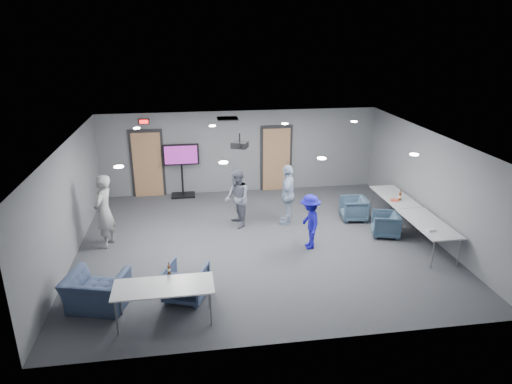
{
  "coord_description": "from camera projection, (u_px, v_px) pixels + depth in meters",
  "views": [
    {
      "loc": [
        -1.65,
        -10.44,
        5.18
      ],
      "look_at": [
        -0.01,
        0.48,
        1.2
      ],
      "focal_mm": 32.0,
      "sensor_mm": 36.0,
      "label": 1
    }
  ],
  "objects": [
    {
      "name": "chair_front_a",
      "position": [
        186.0,
        282.0,
        9.16
      ],
      "size": [
        1.01,
        1.03,
        0.73
      ],
      "primitive_type": "imported",
      "rotation": [
        0.0,
        0.0,
        2.78
      ],
      "color": "#3D4A69",
      "rests_on": "floor"
    },
    {
      "name": "chair_front_b",
      "position": [
        97.0,
        292.0,
        8.84
      ],
      "size": [
        1.32,
        1.22,
        0.72
      ],
      "primitive_type": "imported",
      "rotation": [
        0.0,
        0.0,
        2.88
      ],
      "color": "#3E4C6B",
      "rests_on": "floor"
    },
    {
      "name": "bottle_front",
      "position": [
        169.0,
        269.0,
        8.75
      ],
      "size": [
        0.06,
        0.06,
        0.24
      ],
      "color": "#592B0F",
      "rests_on": "table_front_left"
    },
    {
      "name": "person_c",
      "position": [
        288.0,
        194.0,
        12.58
      ],
      "size": [
        0.71,
        1.08,
        1.7
      ],
      "primitive_type": "imported",
      "rotation": [
        0.0,
        0.0,
        -1.89
      ],
      "color": "#A1B3CF",
      "rests_on": "floor"
    },
    {
      "name": "snack_box",
      "position": [
        395.0,
        200.0,
        12.44
      ],
      "size": [
        0.24,
        0.2,
        0.05
      ],
      "primitive_type": "cube",
      "rotation": [
        0.0,
        0.0,
        -0.36
      ],
      "color": "#D14834",
      "rests_on": "table_right_a"
    },
    {
      "name": "wall_left",
      "position": [
        68.0,
        203.0,
        10.61
      ],
      "size": [
        0.02,
        8.0,
        2.7
      ],
      "primitive_type": "cube",
      "color": "slate",
      "rests_on": "floor"
    },
    {
      "name": "ceiling",
      "position": [
        259.0,
        139.0,
        10.78
      ],
      "size": [
        9.0,
        9.0,
        0.0
      ],
      "primitive_type": "plane",
      "rotation": [
        3.14,
        0.0,
        0.0
      ],
      "color": "silver",
      "rests_on": "wall_back"
    },
    {
      "name": "person_a",
      "position": [
        104.0,
        212.0,
        11.19
      ],
      "size": [
        0.61,
        0.77,
        1.87
      ],
      "primitive_type": "imported",
      "rotation": [
        0.0,
        0.0,
        -1.83
      ],
      "color": "gray",
      "rests_on": "floor"
    },
    {
      "name": "chair_right_b",
      "position": [
        385.0,
        224.0,
        11.97
      ],
      "size": [
        0.87,
        0.85,
        0.64
      ],
      "primitive_type": "imported",
      "rotation": [
        0.0,
        0.0,
        -1.86
      ],
      "color": "#324557",
      "rests_on": "floor"
    },
    {
      "name": "downlights",
      "position": [
        259.0,
        140.0,
        10.79
      ],
      "size": [
        6.18,
        3.78,
        0.02
      ],
      "color": "white",
      "rests_on": "ceiling"
    },
    {
      "name": "floor",
      "position": [
        259.0,
        242.0,
        11.7
      ],
      "size": [
        9.0,
        9.0,
        0.0
      ],
      "primitive_type": "plane",
      "color": "#383B40",
      "rests_on": "ground"
    },
    {
      "name": "wall_back",
      "position": [
        240.0,
        152.0,
        14.96
      ],
      "size": [
        9.0,
        0.02,
        2.7
      ],
      "primitive_type": "cube",
      "color": "slate",
      "rests_on": "floor"
    },
    {
      "name": "person_d",
      "position": [
        310.0,
        222.0,
        11.2
      ],
      "size": [
        0.52,
        0.9,
        1.39
      ],
      "primitive_type": "imported",
      "rotation": [
        0.0,
        0.0,
        -1.58
      ],
      "color": "#1A189D",
      "rests_on": "floor"
    },
    {
      "name": "person_b",
      "position": [
        237.0,
        198.0,
        12.39
      ],
      "size": [
        0.75,
        0.89,
        1.63
      ],
      "primitive_type": "imported",
      "rotation": [
        0.0,
        0.0,
        -1.39
      ],
      "color": "slate",
      "rests_on": "floor"
    },
    {
      "name": "chair_right_a",
      "position": [
        354.0,
        209.0,
        12.98
      ],
      "size": [
        0.79,
        0.78,
        0.66
      ],
      "primitive_type": "imported",
      "rotation": [
        0.0,
        0.0,
        -1.68
      ],
      "color": "#364B5D",
      "rests_on": "floor"
    },
    {
      "name": "hvac_diffuser",
      "position": [
        228.0,
        119.0,
        13.32
      ],
      "size": [
        0.6,
        0.6,
        0.03
      ],
      "primitive_type": "cube",
      "color": "black",
      "rests_on": "ceiling"
    },
    {
      "name": "projector",
      "position": [
        240.0,
        145.0,
        11.5
      ],
      "size": [
        0.49,
        0.46,
        0.37
      ],
      "rotation": [
        0.0,
        0.0,
        -0.42
      ],
      "color": "black",
      "rests_on": "ceiling"
    },
    {
      "name": "table_right_b",
      "position": [
        428.0,
        224.0,
        11.06
      ],
      "size": [
        0.8,
        1.93,
        0.73
      ],
      "rotation": [
        0.0,
        0.0,
        1.57
      ],
      "color": "silver",
      "rests_on": "floor"
    },
    {
      "name": "tv_stand",
      "position": [
        182.0,
        167.0,
        14.58
      ],
      "size": [
        1.13,
        0.54,
        1.74
      ],
      "color": "black",
      "rests_on": "floor"
    },
    {
      "name": "exit_sign",
      "position": [
        144.0,
        122.0,
        14.11
      ],
      "size": [
        0.32,
        0.08,
        0.16
      ],
      "color": "black",
      "rests_on": "wall_back"
    },
    {
      "name": "bottle_right",
      "position": [
        400.0,
        196.0,
        12.47
      ],
      "size": [
        0.08,
        0.08,
        0.3
      ],
      "color": "#592B0F",
      "rests_on": "table_right_a"
    },
    {
      "name": "door_right",
      "position": [
        276.0,
        159.0,
        15.18
      ],
      "size": [
        1.06,
        0.17,
        2.24
      ],
      "color": "black",
      "rests_on": "wall_back"
    },
    {
      "name": "door_left",
      "position": [
        148.0,
        164.0,
        14.59
      ],
      "size": [
        1.06,
        0.17,
        2.24
      ],
      "color": "black",
      "rests_on": "wall_back"
    },
    {
      "name": "table_right_a",
      "position": [
        395.0,
        197.0,
        12.83
      ],
      "size": [
        0.76,
        1.83,
        0.73
      ],
      "rotation": [
        0.0,
        0.0,
        1.57
      ],
      "color": "silver",
      "rests_on": "floor"
    },
    {
      "name": "wall_front",
      "position": [
        297.0,
        274.0,
        7.52
      ],
      "size": [
        9.0,
        0.02,
        2.7
      ],
      "primitive_type": "cube",
      "color": "slate",
      "rests_on": "floor"
    },
    {
      "name": "wrapper",
      "position": [
        431.0,
        230.0,
        10.61
      ],
      "size": [
        0.21,
        0.16,
        0.04
      ],
      "primitive_type": "cube",
      "rotation": [
        0.0,
        0.0,
        0.19
      ],
      "color": "silver",
      "rests_on": "table_right_b"
    },
    {
      "name": "table_front_left",
      "position": [
        164.0,
        288.0,
        8.36
      ],
      "size": [
        1.84,
        0.78,
        0.73
      ],
      "rotation": [
        0.0,
        0.0,
        0.01
      ],
      "color": "silver",
      "rests_on": "floor"
    },
    {
      "name": "wall_right",
      "position": [
        430.0,
        184.0,
        11.87
      ],
      "size": [
        0.02,
        8.0,
        2.7
      ],
      "primitive_type": "cube",
      "color": "slate",
      "rests_on": "floor"
    }
  ]
}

